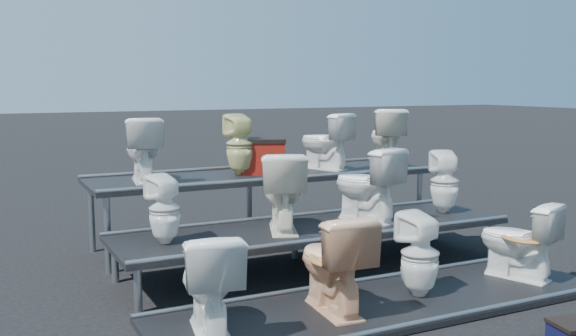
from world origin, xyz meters
name	(u,v)px	position (x,y,z in m)	size (l,w,h in m)	color
ground	(315,269)	(0.00, 0.00, 0.00)	(80.00, 80.00, 0.00)	black
tier_front	(387,304)	(0.00, -1.30, 0.03)	(4.20, 1.20, 0.06)	black
tier_mid	(315,248)	(0.00, 0.00, 0.23)	(4.20, 1.20, 0.46)	black
tier_back	(265,208)	(0.00, 1.30, 0.43)	(4.20, 1.20, 0.86)	black
toilet_0	(209,282)	(-1.63, -1.30, 0.46)	(0.44, 0.78, 0.80)	white
toilet_1	(333,262)	(-0.55, -1.30, 0.48)	(0.47, 0.82, 0.83)	#EAB084
toilet_2	(420,254)	(0.34, -1.30, 0.44)	(0.34, 0.35, 0.75)	white
toilet_3	(518,240)	(1.52, -1.30, 0.44)	(0.42, 0.74, 0.76)	white
toilet_4	(165,209)	(-1.60, 0.00, 0.78)	(0.29, 0.30, 0.65)	white
toilet_5	(282,191)	(-0.39, 0.00, 0.86)	(0.45, 0.79, 0.81)	white
toilet_6	(366,184)	(0.62, 0.00, 0.86)	(0.45, 0.79, 0.81)	white
toilet_7	(445,182)	(1.70, 0.00, 0.82)	(0.32, 0.33, 0.72)	white
toilet_8	(143,149)	(-1.48, 1.30, 1.22)	(0.40, 0.70, 0.72)	white
toilet_9	(240,145)	(-0.32, 1.30, 1.22)	(0.33, 0.33, 0.73)	beige
toilet_10	(325,141)	(0.84, 1.30, 1.22)	(0.40, 0.70, 0.71)	white
toilet_11	(386,137)	(1.78, 1.30, 1.24)	(0.42, 0.74, 0.76)	white
red_crate	(262,158)	(-0.02, 1.34, 1.05)	(0.52, 0.42, 0.38)	maroon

